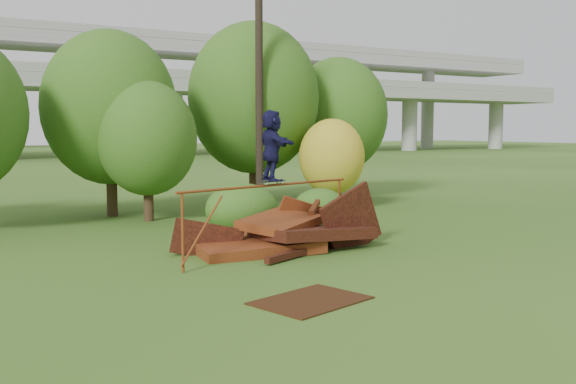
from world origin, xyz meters
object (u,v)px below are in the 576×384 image
utility_pole (259,89)px  skater (272,145)px  flat_plate (311,301)px  scrap_pile (286,235)px

utility_pole → skater: bearing=-116.0°
skater → flat_plate: size_ratio=0.87×
scrap_pile → skater: 2.52m
skater → scrap_pile: bearing=-46.6°
utility_pole → flat_plate: bearing=-113.8°
scrap_pile → skater: (-0.72, -0.54, 2.35)m
flat_plate → utility_pole: size_ratio=0.22×
scrap_pile → skater: skater is taller
scrap_pile → utility_pole: 8.58m
skater → utility_pole: 8.48m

